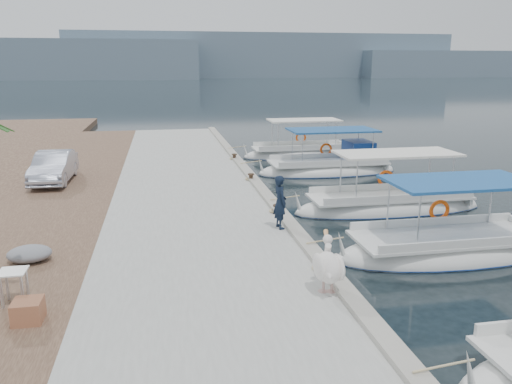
{
  "coord_description": "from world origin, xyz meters",
  "views": [
    {
      "loc": [
        -4.03,
        -14.18,
        5.39
      ],
      "look_at": [
        -1.0,
        1.89,
        1.2
      ],
      "focal_mm": 35.0,
      "sensor_mm": 36.0,
      "label": 1
    }
  ],
  "objects_px": {
    "fishing_caique_e": "(300,155)",
    "fishing_caique_d": "(329,169)",
    "fisherman": "(280,202)",
    "fishing_caique_c": "(389,207)",
    "fishing_caique_b": "(448,251)",
    "pelican": "(328,266)",
    "parked_car": "(54,167)"
  },
  "relations": [
    {
      "from": "fishing_caique_e",
      "to": "fishing_caique_d",
      "type": "bearing_deg",
      "value": -87.17
    },
    {
      "from": "fisherman",
      "to": "fishing_caique_e",
      "type": "bearing_deg",
      "value": -26.99
    },
    {
      "from": "fishing_caique_c",
      "to": "fishing_caique_d",
      "type": "height_order",
      "value": "same"
    },
    {
      "from": "fisherman",
      "to": "fishing_caique_b",
      "type": "bearing_deg",
      "value": -120.9
    },
    {
      "from": "fishing_caique_c",
      "to": "pelican",
      "type": "xyz_separation_m",
      "value": [
        -4.91,
        -7.28,
        0.99
      ]
    },
    {
      "from": "fishing_caique_b",
      "to": "parked_car",
      "type": "bearing_deg",
      "value": 142.54
    },
    {
      "from": "fishing_caique_c",
      "to": "fisherman",
      "type": "relative_size",
      "value": 4.51
    },
    {
      "from": "fishing_caique_c",
      "to": "fisherman",
      "type": "height_order",
      "value": "fishing_caique_c"
    },
    {
      "from": "fishing_caique_b",
      "to": "pelican",
      "type": "distance_m",
      "value": 5.42
    },
    {
      "from": "fishing_caique_c",
      "to": "fishing_caique_e",
      "type": "relative_size",
      "value": 1.06
    },
    {
      "from": "fishing_caique_b",
      "to": "parked_car",
      "type": "height_order",
      "value": "fishing_caique_b"
    },
    {
      "from": "parked_car",
      "to": "pelican",
      "type": "bearing_deg",
      "value": -56.04
    },
    {
      "from": "fishing_caique_c",
      "to": "fishing_caique_d",
      "type": "relative_size",
      "value": 1.03
    },
    {
      "from": "fishing_caique_d",
      "to": "fishing_caique_e",
      "type": "relative_size",
      "value": 1.04
    },
    {
      "from": "fishing_caique_c",
      "to": "parked_car",
      "type": "distance_m",
      "value": 13.97
    },
    {
      "from": "fishing_caique_d",
      "to": "fishing_caique_e",
      "type": "distance_m",
      "value": 4.7
    },
    {
      "from": "fishing_caique_d",
      "to": "pelican",
      "type": "bearing_deg",
      "value": -109.06
    },
    {
      "from": "fishing_caique_d",
      "to": "fishing_caique_e",
      "type": "xyz_separation_m",
      "value": [
        -0.23,
        4.7,
        -0.06
      ]
    },
    {
      "from": "fishing_caique_b",
      "to": "fishing_caique_e",
      "type": "bearing_deg",
      "value": 89.73
    },
    {
      "from": "fishing_caique_b",
      "to": "fishing_caique_d",
      "type": "bearing_deg",
      "value": 88.47
    },
    {
      "from": "fishing_caique_b",
      "to": "parked_car",
      "type": "xyz_separation_m",
      "value": [
        -12.67,
        9.71,
        1.03
      ]
    },
    {
      "from": "fishing_caique_c",
      "to": "pelican",
      "type": "height_order",
      "value": "fishing_caique_c"
    },
    {
      "from": "fishing_caique_b",
      "to": "parked_car",
      "type": "relative_size",
      "value": 1.74
    },
    {
      "from": "fishing_caique_b",
      "to": "fisherman",
      "type": "xyz_separation_m",
      "value": [
        -4.62,
        1.86,
        1.2
      ]
    },
    {
      "from": "fishing_caique_b",
      "to": "fisherman",
      "type": "relative_size",
      "value": 4.15
    },
    {
      "from": "fishing_caique_c",
      "to": "pelican",
      "type": "relative_size",
      "value": 4.8
    },
    {
      "from": "fishing_caique_b",
      "to": "fisherman",
      "type": "height_order",
      "value": "fishing_caique_b"
    },
    {
      "from": "fishing_caique_e",
      "to": "parked_car",
      "type": "xyz_separation_m",
      "value": [
        -12.74,
        -6.55,
        1.03
      ]
    },
    {
      "from": "fishing_caique_b",
      "to": "fishing_caique_d",
      "type": "relative_size",
      "value": 0.94
    },
    {
      "from": "fishing_caique_d",
      "to": "parked_car",
      "type": "distance_m",
      "value": 13.14
    },
    {
      "from": "fishing_caique_d",
      "to": "parked_car",
      "type": "height_order",
      "value": "fishing_caique_d"
    },
    {
      "from": "fishing_caique_c",
      "to": "pelican",
      "type": "bearing_deg",
      "value": -123.97
    }
  ]
}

